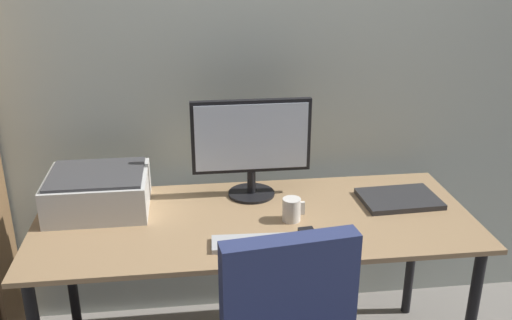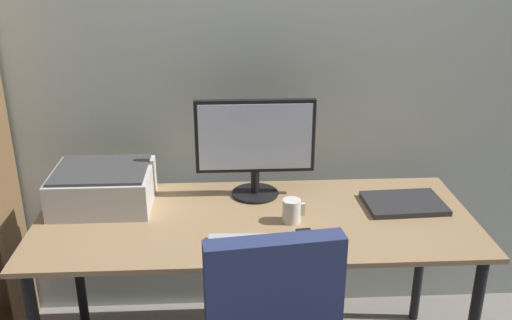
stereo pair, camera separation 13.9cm
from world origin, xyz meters
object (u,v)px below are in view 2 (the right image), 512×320
(desk, at_px, (255,235))
(monitor, at_px, (255,142))
(keyboard, at_px, (248,243))
(printer, at_px, (103,187))
(coffee_mug, at_px, (292,211))
(mouse, at_px, (306,238))
(laptop, at_px, (404,203))

(desk, bearing_deg, monitor, 86.96)
(keyboard, height_order, printer, printer)
(coffee_mug, bearing_deg, monitor, 117.30)
(monitor, bearing_deg, mouse, -68.51)
(monitor, bearing_deg, laptop, -12.81)
(desk, relative_size, monitor, 3.48)
(coffee_mug, bearing_deg, desk, 165.31)
(desk, relative_size, coffee_mug, 18.70)
(monitor, distance_m, mouse, 0.50)
(coffee_mug, height_order, laptop, coffee_mug)
(laptop, bearing_deg, keyboard, -159.10)
(coffee_mug, bearing_deg, printer, 165.72)
(laptop, bearing_deg, coffee_mug, -169.43)
(keyboard, distance_m, printer, 0.70)
(laptop, bearing_deg, printer, 173.62)
(desk, xyz_separation_m, printer, (-0.62, 0.16, 0.16))
(mouse, distance_m, laptop, 0.53)
(mouse, height_order, coffee_mug, coffee_mug)
(keyboard, distance_m, coffee_mug, 0.25)
(keyboard, xyz_separation_m, laptop, (0.66, 0.29, 0.00))
(keyboard, xyz_separation_m, mouse, (0.21, 0.01, 0.01))
(laptop, bearing_deg, monitor, 164.55)
(desk, xyz_separation_m, monitor, (0.01, 0.22, 0.32))
(desk, relative_size, printer, 4.35)
(desk, height_order, mouse, mouse)
(monitor, distance_m, laptop, 0.67)
(monitor, xyz_separation_m, mouse, (0.16, -0.42, -0.23))
(coffee_mug, relative_size, laptop, 0.29)
(mouse, relative_size, laptop, 0.30)
(keyboard, relative_size, coffee_mug, 3.11)
(monitor, xyz_separation_m, coffee_mug, (0.13, -0.25, -0.20))
(monitor, relative_size, laptop, 1.57)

